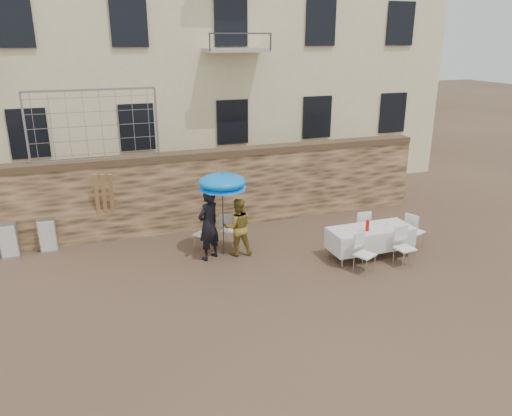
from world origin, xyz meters
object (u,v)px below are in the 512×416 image
object	(u,v)px
banquet_table	(371,229)
woman_dress	(238,227)
chair_stack_left	(9,238)
couple_chair_right	(230,229)
chair_stack_right	(48,234)
umbrella	(222,184)
table_chair_side	(415,230)
couple_chair_left	(204,233)
soda_bottle	(367,226)
table_chair_front_right	(405,247)
table_chair_back	(360,227)
man_suit	(209,225)
table_chair_front_left	(365,254)

from	to	relation	value
banquet_table	woman_dress	bearing A→B (deg)	158.10
chair_stack_left	couple_chair_right	bearing A→B (deg)	-13.78
chair_stack_right	woman_dress	bearing A→B (deg)	-22.43
umbrella	couple_chair_right	bearing A→B (deg)	56.31
couple_chair_right	table_chair_side	world-z (taller)	same
couple_chair_left	couple_chair_right	xyz separation A→B (m)	(0.70, 0.00, 0.00)
couple_chair_right	soda_bottle	bearing A→B (deg)	-173.97
woman_dress	umbrella	size ratio (longest dim) A/B	0.75
couple_chair_left	chair_stack_left	bearing A→B (deg)	-52.73
table_chair_front_right	table_chair_back	bearing A→B (deg)	94.81
table_chair_front_right	chair_stack_right	size ratio (longest dim) A/B	1.04
table_chair_front_right	chair_stack_left	world-z (taller)	table_chair_front_right
woman_dress	couple_chair_left	bearing A→B (deg)	-28.90
man_suit	table_chair_front_right	bearing A→B (deg)	123.31
soda_bottle	chair_stack_right	distance (m)	8.09
couple_chair_left	banquet_table	size ratio (longest dim) A/B	0.46
woman_dress	chair_stack_right	world-z (taller)	woman_dress
man_suit	chair_stack_left	size ratio (longest dim) A/B	1.96
woman_dress	table_chair_side	size ratio (longest dim) A/B	1.55
woman_dress	couple_chair_left	size ratio (longest dim) A/B	1.55
table_chair_front_left	chair_stack_left	size ratio (longest dim) A/B	1.04
table_chair_front_left	table_chair_side	distance (m)	2.17
couple_chair_left	man_suit	bearing A→B (deg)	53.01
couple_chair_right	chair_stack_left	distance (m)	5.54
table_chair_side	chair_stack_left	world-z (taller)	table_chair_side
table_chair_front_left	table_chair_side	world-z (taller)	same
table_chair_front_right	chair_stack_left	distance (m)	9.79
table_chair_back	chair_stack_right	xyz separation A→B (m)	(-7.80, 2.30, -0.02)
banquet_table	soda_bottle	xyz separation A→B (m)	(-0.20, -0.15, 0.17)
couple_chair_left	table_chair_front_right	xyz separation A→B (m)	(4.32, -2.53, 0.00)
soda_bottle	chair_stack_right	xyz separation A→B (m)	(-7.40, 3.25, -0.45)
man_suit	chair_stack_left	world-z (taller)	man_suit
table_chair_back	chair_stack_left	world-z (taller)	table_chair_back
couple_chair_right	table_chair_front_left	bearing A→B (deg)	174.38
table_chair_front_left	table_chair_back	size ratio (longest dim) A/B	1.00
table_chair_front_left	chair_stack_right	world-z (taller)	table_chair_front_left
man_suit	table_chair_front_left	world-z (taller)	man_suit
couple_chair_right	banquet_table	world-z (taller)	couple_chair_right
table_chair_back	woman_dress	bearing A→B (deg)	-3.00
table_chair_front_left	table_chair_front_right	bearing A→B (deg)	-24.87
table_chair_side	chair_stack_right	size ratio (longest dim) A/B	1.04
banquet_table	table_chair_front_right	bearing A→B (deg)	-56.31
soda_bottle	chair_stack_left	distance (m)	8.92
table_chair_side	table_chair_back	bearing A→B (deg)	41.03
chair_stack_right	chair_stack_left	bearing A→B (deg)	180.00
man_suit	banquet_table	world-z (taller)	man_suit
couple_chair_right	chair_stack_right	distance (m)	4.67
table_chair_side	couple_chair_left	bearing A→B (deg)	53.41
table_chair_side	chair_stack_right	world-z (taller)	table_chair_side
man_suit	soda_bottle	size ratio (longest dim) A/B	6.93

